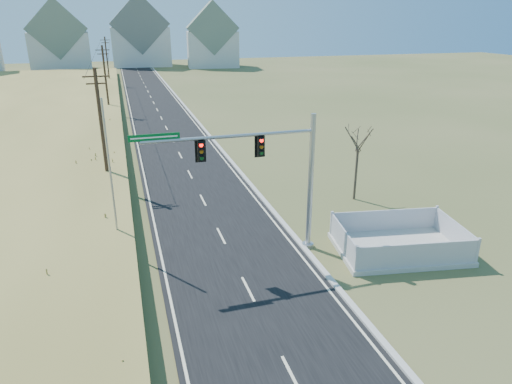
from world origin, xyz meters
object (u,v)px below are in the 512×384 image
object	(u,v)px
flagpole	(113,194)
fence_enclosure	(399,246)
open_sign	(388,255)
bare_tree	(359,137)
traffic_signal_mast	(278,173)

from	to	relation	value
flagpole	fence_enclosure	bearing A→B (deg)	-16.97
open_sign	bare_tree	xyz separation A→B (m)	(2.58, 8.64, 4.21)
open_sign	flagpole	world-z (taller)	flagpole
traffic_signal_mast	open_sign	bearing A→B (deg)	-27.10
fence_enclosure	flagpole	distance (m)	16.08
traffic_signal_mast	fence_enclosure	xyz separation A→B (m)	(6.60, -1.92, -4.38)
fence_enclosure	open_sign	bearing A→B (deg)	-136.65
traffic_signal_mast	bare_tree	world-z (taller)	traffic_signal_mast
open_sign	flagpole	xyz separation A→B (m)	(-13.89, 5.42, 3.04)
fence_enclosure	open_sign	size ratio (longest dim) A/B	10.54
fence_enclosure	open_sign	xyz separation A→B (m)	(-1.20, -0.82, 0.08)
fence_enclosure	traffic_signal_mast	bearing A→B (deg)	172.75
fence_enclosure	flagpole	world-z (taller)	flagpole
open_sign	bare_tree	bearing A→B (deg)	71.38
open_sign	flagpole	distance (m)	15.22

